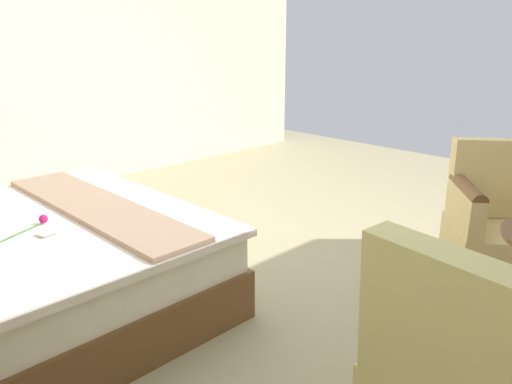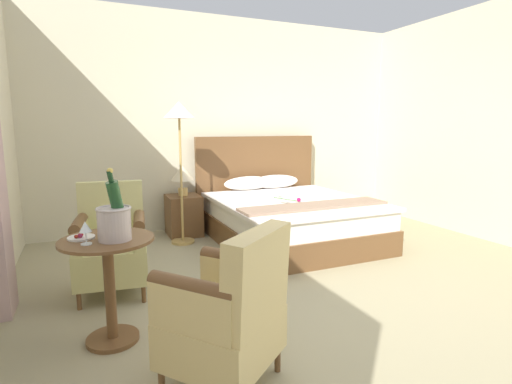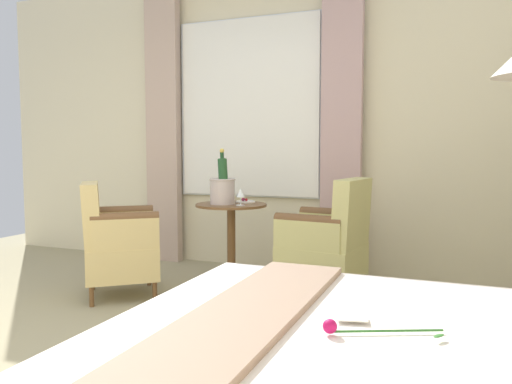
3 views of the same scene
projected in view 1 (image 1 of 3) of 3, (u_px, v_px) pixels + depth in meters
The scene contains 4 objects.
ground_plane at pixel (279, 252), 3.63m from camera, with size 7.32×7.32×0.00m, color tan.
wall_far_side at pixel (84, 41), 5.02m from camera, with size 0.12×5.94×2.89m.
armchair_by_window at pixel (467, 382), 1.64m from camera, with size 0.63×0.65×0.94m.
armchair_facing_bed at pixel (499, 222), 3.03m from camera, with size 0.77×0.78×0.90m.
Camera 1 is at (-2.25, 2.46, 1.51)m, focal length 35.00 mm.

